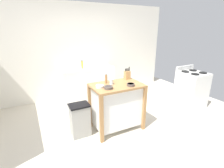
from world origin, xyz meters
TOP-DOWN VIEW (x-y plane):
  - ground_plane at (0.00, 0.00)m, footprint 6.61×6.61m
  - wall_back at (0.00, 2.14)m, footprint 5.61×0.10m
  - kitchen_island at (0.08, 0.03)m, footprint 0.96×0.63m
  - knife_block at (0.44, 0.25)m, footprint 0.11×0.09m
  - bowl_ceramic_small at (-0.28, 0.01)m, footprint 0.14×0.14m
  - bowl_ceramic_wide at (-0.17, -0.11)m, footprint 0.16×0.16m
  - bowl_stoneware_deep at (0.26, -0.16)m, footprint 0.14×0.14m
  - drinking_cup at (-0.01, 0.09)m, footprint 0.07×0.07m
  - pepper_grinder at (-0.07, 0.18)m, footprint 0.04×0.04m
  - trash_bin at (-0.64, 0.13)m, footprint 0.36×0.28m
  - sink_counter at (0.10, 1.79)m, footprint 1.46×0.60m
  - sink_faucet at (0.10, 1.93)m, footprint 0.02×0.02m
  - bottle_spray_cleaner at (-0.05, 1.73)m, footprint 0.05×0.05m
  - stove at (2.26, 0.06)m, footprint 0.60×0.60m

SIDE VIEW (x-z plane):
  - ground_plane at x=0.00m, z-range 0.00..0.00m
  - trash_bin at x=-0.64m, z-range 0.00..0.63m
  - sink_counter at x=0.10m, z-range 0.00..0.90m
  - stove at x=2.26m, z-range -0.05..0.96m
  - kitchen_island at x=0.08m, z-range 0.05..0.98m
  - bowl_ceramic_small at x=-0.28m, z-range 0.93..0.98m
  - bowl_stoneware_deep at x=0.26m, z-range 0.93..0.98m
  - bowl_ceramic_wide at x=-0.17m, z-range 0.93..0.98m
  - drinking_cup at x=-0.01m, z-range 0.93..1.02m
  - bottle_spray_cleaner at x=-0.05m, z-range 0.89..1.11m
  - sink_faucet at x=0.10m, z-range 0.89..1.11m
  - knife_block at x=0.44m, z-range 0.89..1.15m
  - pepper_grinder at x=-0.07m, z-range 0.92..1.12m
  - wall_back at x=0.00m, z-range 0.00..2.60m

